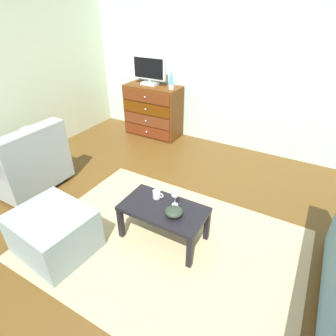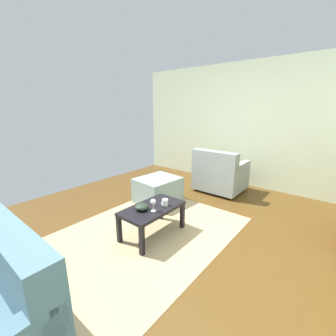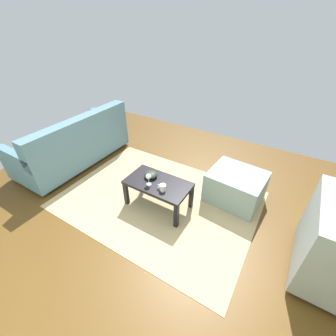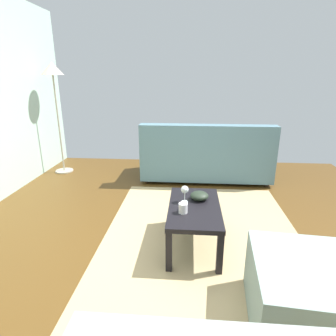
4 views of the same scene
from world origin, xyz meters
The scene contains 8 objects.
ground_plane centered at (0.00, 0.00, -0.03)m, with size 5.72×5.17×0.05m, color #543715.
area_rug centered at (0.20, -0.20, 0.00)m, with size 2.60×1.90×0.01m, color tan.
coffee_table centered at (0.14, -0.11, 0.34)m, with size 0.83×0.46×0.39m.
wine_glass centered at (0.21, -0.02, 0.51)m, with size 0.07×0.07×0.16m.
mug centered at (0.01, -0.02, 0.44)m, with size 0.11×0.08×0.08m.
bowl_decorative centered at (0.28, -0.16, 0.43)m, with size 0.17×0.17×0.08m, color #232E22.
couch_large centered at (1.94, -0.30, 0.33)m, with size 0.85×1.88×0.86m.
ottoman centered at (-0.69, -0.76, 0.22)m, with size 0.70×0.60×0.44m, color gray.
Camera 3 is at (-1.12, 1.71, 2.16)m, focal length 23.84 mm.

